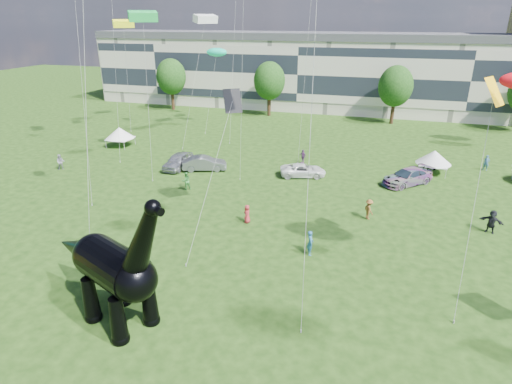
# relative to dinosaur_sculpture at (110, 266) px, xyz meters

# --- Properties ---
(ground) EXTENTS (220.00, 220.00, 0.00)m
(ground) POSITION_rel_dinosaur_sculpture_xyz_m (6.22, 0.35, -3.32)
(ground) COLOR #16330C
(ground) RESTS_ON ground
(terrace_row) EXTENTS (78.00, 11.00, 12.00)m
(terrace_row) POSITION_rel_dinosaur_sculpture_xyz_m (-1.78, 62.35, 2.68)
(terrace_row) COLOR beige
(terrace_row) RESTS_ON ground
(tree_far_left) EXTENTS (5.20, 5.20, 9.44)m
(tree_far_left) POSITION_rel_dinosaur_sculpture_xyz_m (-23.78, 53.35, 2.98)
(tree_far_left) COLOR #382314
(tree_far_left) RESTS_ON ground
(tree_mid_left) EXTENTS (5.20, 5.20, 9.44)m
(tree_mid_left) POSITION_rel_dinosaur_sculpture_xyz_m (-5.78, 53.35, 2.98)
(tree_mid_left) COLOR #382314
(tree_mid_left) RESTS_ON ground
(tree_mid_right) EXTENTS (5.20, 5.20, 9.44)m
(tree_mid_right) POSITION_rel_dinosaur_sculpture_xyz_m (14.22, 53.35, 2.98)
(tree_mid_right) COLOR #382314
(tree_mid_right) RESTS_ON ground
(dinosaur_sculpture) EXTENTS (10.41, 5.77, 8.78)m
(dinosaur_sculpture) POSITION_rel_dinosaur_sculpture_xyz_m (0.00, 0.00, 0.00)
(dinosaur_sculpture) COLOR black
(dinosaur_sculpture) RESTS_ON ground
(car_silver) EXTENTS (2.04, 4.91, 1.66)m
(car_silver) POSITION_rel_dinosaur_sculpture_xyz_m (-8.27, 24.18, -2.48)
(car_silver) COLOR #BCBDC1
(car_silver) RESTS_ON ground
(car_grey) EXTENTS (5.06, 3.22, 1.57)m
(car_grey) POSITION_rel_dinosaur_sculpture_xyz_m (-5.17, 24.36, -2.53)
(car_grey) COLOR slate
(car_grey) RESTS_ON ground
(car_white) EXTENTS (5.20, 3.48, 1.33)m
(car_white) POSITION_rel_dinosaur_sculpture_xyz_m (5.53, 25.59, -2.65)
(car_white) COLOR white
(car_white) RESTS_ON ground
(car_dark) EXTENTS (5.53, 5.54, 1.62)m
(car_dark) POSITION_rel_dinosaur_sculpture_xyz_m (16.00, 26.32, -2.51)
(car_dark) COLOR #595960
(car_dark) RESTS_ON ground
(gazebo_near) EXTENTS (3.93, 3.93, 2.53)m
(gazebo_near) POSITION_rel_dinosaur_sculpture_xyz_m (18.66, 30.66, -1.54)
(gazebo_near) COLOR silver
(gazebo_near) RESTS_ON ground
(gazebo_left) EXTENTS (3.67, 3.67, 2.50)m
(gazebo_left) POSITION_rel_dinosaur_sculpture_xyz_m (-19.34, 29.86, -1.56)
(gazebo_left) COLOR white
(gazebo_left) RESTS_ON ground
(visitors) EXTENTS (45.59, 24.06, 1.89)m
(visitors) POSITION_rel_dinosaur_sculpture_xyz_m (7.14, 18.93, -2.43)
(visitors) COLOR #773A83
(visitors) RESTS_ON ground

